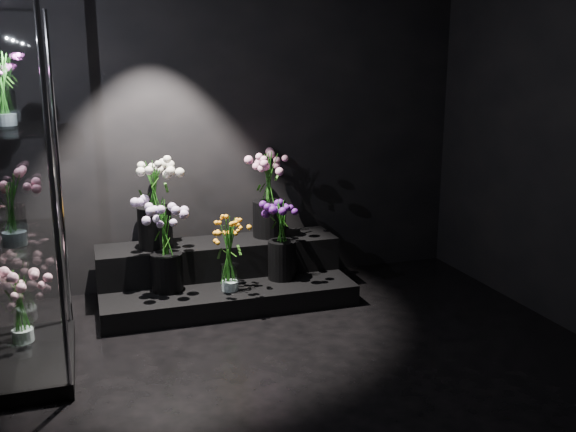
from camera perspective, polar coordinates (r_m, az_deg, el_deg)
name	(u,v)px	position (r m, az deg, el deg)	size (l,w,h in m)	color
floor	(316,383)	(3.98, 2.54, -14.61)	(4.00, 4.00, 0.00)	black
wall_back	(235,120)	(5.44, -4.73, 8.49)	(4.00, 4.00, 0.00)	black
display_riser	(222,275)	(5.27, -5.85, -5.27)	(1.96, 0.87, 0.44)	black
display_case	(7,198)	(4.11, -23.73, 1.50)	(0.60, 1.00, 2.20)	black
bouquet_orange_bells	(229,254)	(4.89, -5.25, -3.42)	(0.36, 0.36, 0.56)	white
bouquet_lilac	(165,239)	(4.93, -10.84, -2.06)	(0.43, 0.43, 0.71)	black
bouquet_purple	(282,236)	(5.12, -0.55, -1.75)	(0.39, 0.39, 0.64)	black
bouquet_cream_roses	(153,198)	(5.11, -11.87, 1.57)	(0.49, 0.49, 0.70)	black
bouquet_pink_roses	(269,191)	(5.36, -1.70, 2.21)	(0.45, 0.45, 0.71)	black
bouquet_case_pink	(11,207)	(3.93, -23.37, 0.73)	(0.33, 0.33, 0.42)	white
bouquet_case_magenta	(3,89)	(4.17, -23.98, 10.26)	(0.30, 0.30, 0.42)	white
bouquet_case_base_pink	(20,304)	(4.50, -22.74, -7.26)	(0.32, 0.32, 0.49)	white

